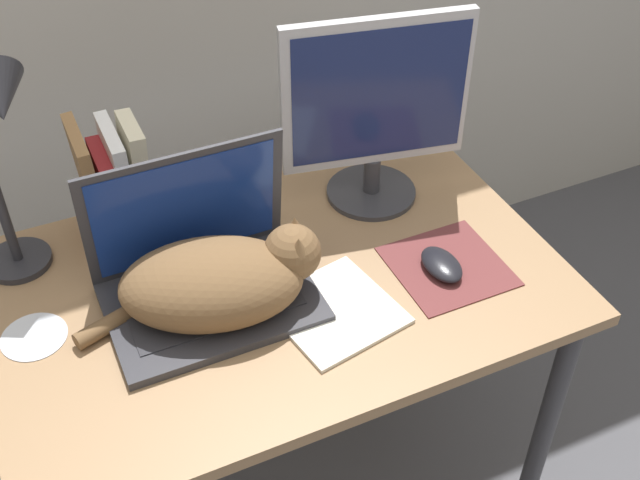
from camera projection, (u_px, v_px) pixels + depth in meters
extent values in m
cube|color=#93704C|center=(275.00, 284.00, 1.57)|extent=(1.10, 0.72, 0.03)
cylinder|color=#38383D|center=(545.00, 430.00, 1.77)|extent=(0.04, 0.04, 0.72)
cylinder|color=#38383D|center=(33.00, 379.00, 1.87)|extent=(0.04, 0.04, 0.72)
cylinder|color=#38383D|center=(407.00, 259.00, 2.19)|extent=(0.04, 0.04, 0.72)
cube|color=#2D2D33|center=(212.00, 303.00, 1.50)|extent=(0.39, 0.27, 0.02)
cube|color=#28282D|center=(214.00, 304.00, 1.49)|extent=(0.32, 0.14, 0.00)
cube|color=#2D2D33|center=(185.00, 208.00, 1.49)|extent=(0.39, 0.04, 0.27)
cube|color=navy|center=(186.00, 210.00, 1.49)|extent=(0.35, 0.03, 0.24)
ellipsoid|color=brown|center=(212.00, 284.00, 1.45)|extent=(0.38, 0.30, 0.14)
sphere|color=brown|center=(292.00, 252.00, 1.47)|extent=(0.11, 0.11, 0.11)
cone|color=brown|center=(295.00, 225.00, 1.47)|extent=(0.04, 0.04, 0.03)
cone|color=brown|center=(299.00, 246.00, 1.42)|extent=(0.04, 0.04, 0.03)
cylinder|color=brown|center=(111.00, 323.00, 1.45)|extent=(0.14, 0.07, 0.03)
cylinder|color=#333338|center=(371.00, 192.00, 1.77)|extent=(0.20, 0.20, 0.01)
cylinder|color=#333338|center=(372.00, 175.00, 1.74)|extent=(0.04, 0.04, 0.08)
cube|color=#B2B2B7|center=(376.00, 93.00, 1.61)|extent=(0.39, 0.09, 0.32)
cube|color=navy|center=(380.00, 95.00, 1.60)|extent=(0.35, 0.07, 0.29)
cube|color=brown|center=(448.00, 266.00, 1.59)|extent=(0.22, 0.22, 0.00)
ellipsoid|color=black|center=(442.00, 264.00, 1.57)|extent=(0.07, 0.11, 0.03)
cube|color=olive|center=(91.00, 187.00, 1.58)|extent=(0.04, 0.16, 0.26)
cube|color=maroon|center=(107.00, 195.00, 1.61)|extent=(0.03, 0.13, 0.20)
cube|color=white|center=(120.00, 182.00, 1.60)|extent=(0.03, 0.16, 0.24)
cube|color=beige|center=(136.00, 177.00, 1.61)|extent=(0.04, 0.12, 0.25)
cylinder|color=#28282D|center=(19.00, 261.00, 1.60)|extent=(0.13, 0.13, 0.01)
cube|color=silver|center=(335.00, 311.00, 1.49)|extent=(0.25, 0.25, 0.01)
cylinder|color=silver|center=(34.00, 337.00, 1.45)|extent=(0.12, 0.12, 0.00)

